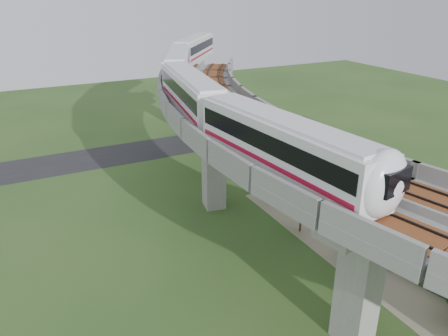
{
  "coord_description": "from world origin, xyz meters",
  "views": [
    {
      "loc": [
        -16.61,
        -26.42,
        21.33
      ],
      "look_at": [
        -1.63,
        3.1,
        7.5
      ],
      "focal_mm": 35.0,
      "sensor_mm": 36.0,
      "label": 1
    }
  ],
  "objects": [
    {
      "name": "viaduct",
      "position": [
        3.84,
        0.0,
        9.05
      ],
      "size": [
        19.58,
        73.98,
        11.4
      ],
      "color": "#99968E",
      "rests_on": "ground"
    },
    {
      "name": "fence",
      "position": [
        9.75,
        0.0,
        0.75
      ],
      "size": [
        3.87,
        38.73,
        1.5
      ],
      "color": "#2D382D",
      "rests_on": "ground"
    },
    {
      "name": "ground",
      "position": [
        0.0,
        0.0,
        0.0
      ],
      "size": [
        160.0,
        160.0,
        0.0
      ],
      "primitive_type": "plane",
      "color": "#2D5020",
      "rests_on": "ground"
    },
    {
      "name": "tree_3",
      "position": [
        5.86,
        2.08,
        2.39
      ],
      "size": [
        2.18,
        2.18,
        3.33
      ],
      "color": "#382314",
      "rests_on": "ground"
    },
    {
      "name": "car_white",
      "position": [
        14.47,
        -5.49,
        0.61
      ],
      "size": [
        2.8,
        3.54,
        1.13
      ],
      "primitive_type": "imported",
      "rotation": [
        0.0,
        0.0,
        0.52
      ],
      "color": "white",
      "rests_on": "dirt_lot"
    },
    {
      "name": "car_red",
      "position": [
        15.84,
        -0.92,
        0.66
      ],
      "size": [
        3.49,
        3.71,
        1.25
      ],
      "primitive_type": "imported",
      "rotation": [
        0.0,
        0.0,
        -0.72
      ],
      "color": "red",
      "rests_on": "dirt_lot"
    },
    {
      "name": "dirt_lot",
      "position": [
        14.0,
        -2.0,
        0.02
      ],
      "size": [
        18.0,
        26.0,
        0.04
      ],
      "primitive_type": "cube",
      "color": "gray",
      "rests_on": "ground"
    },
    {
      "name": "asphalt_road",
      "position": [
        0.0,
        30.0,
        0.01
      ],
      "size": [
        60.0,
        8.0,
        0.03
      ],
      "primitive_type": "cube",
      "color": "#232326",
      "rests_on": "ground"
    },
    {
      "name": "car_dark",
      "position": [
        16.19,
        -0.32,
        0.68
      ],
      "size": [
        4.74,
        3.42,
        1.28
      ],
      "primitive_type": "imported",
      "rotation": [
        0.0,
        0.0,
        1.99
      ],
      "color": "black",
      "rests_on": "dirt_lot"
    },
    {
      "name": "metro_train",
      "position": [
        2.59,
        16.2,
        12.31
      ],
      "size": [
        20.68,
        58.96,
        3.64
      ],
      "color": "silver",
      "rests_on": "ground"
    },
    {
      "name": "tree_1",
      "position": [
        9.18,
        16.95,
        1.75
      ],
      "size": [
        2.63,
        2.63,
        2.87
      ],
      "color": "#382314",
      "rests_on": "ground"
    },
    {
      "name": "tree_4",
      "position": [
        6.97,
        -4.17,
        2.65
      ],
      "size": [
        2.91,
        2.91,
        3.9
      ],
      "color": "#382314",
      "rests_on": "ground"
    },
    {
      "name": "tree_2",
      "position": [
        7.33,
        8.26,
        2.36
      ],
      "size": [
        2.27,
        2.27,
        3.34
      ],
      "color": "#382314",
      "rests_on": "ground"
    },
    {
      "name": "tree_0",
      "position": [
        11.65,
        22.71,
        2.34
      ],
      "size": [
        2.01,
        2.01,
        3.21
      ],
      "color": "#382314",
      "rests_on": "ground"
    }
  ]
}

